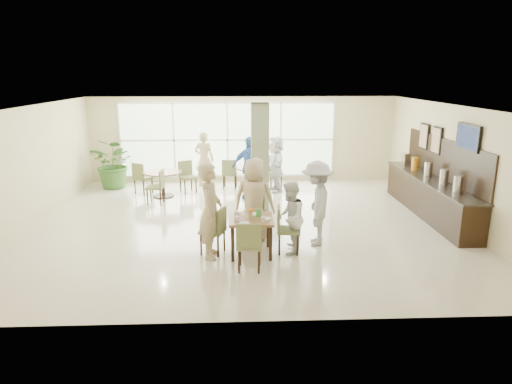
{
  "coord_description": "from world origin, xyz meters",
  "views": [
    {
      "loc": [
        -0.19,
        -10.48,
        3.52
      ],
      "look_at": [
        0.2,
        -1.2,
        1.1
      ],
      "focal_mm": 32.0,
      "sensor_mm": 36.0,
      "label": 1
    }
  ],
  "objects_px": {
    "teen_standing": "(317,203)",
    "adult_b": "(276,164)",
    "round_table_left": "(163,177)",
    "buffet_counter": "(430,194)",
    "teen_left": "(211,211)",
    "adult_standing": "(204,159)",
    "round_table_right": "(251,173)",
    "teen_far": "(254,199)",
    "adult_a": "(249,168)",
    "potted_plant": "(115,163)",
    "teen_right": "(290,218)",
    "main_table": "(251,223)"
  },
  "relations": [
    {
      "from": "buffet_counter",
      "to": "adult_standing",
      "type": "height_order",
      "value": "buffet_counter"
    },
    {
      "from": "adult_a",
      "to": "main_table",
      "type": "bearing_deg",
      "value": -69.85
    },
    {
      "from": "main_table",
      "to": "round_table_left",
      "type": "height_order",
      "value": "same"
    },
    {
      "from": "adult_b",
      "to": "potted_plant",
      "type": "bearing_deg",
      "value": -108.33
    },
    {
      "from": "teen_right",
      "to": "adult_standing",
      "type": "xyz_separation_m",
      "value": [
        -2.08,
        5.71,
        0.14
      ]
    },
    {
      "from": "potted_plant",
      "to": "teen_far",
      "type": "distance_m",
      "value": 6.37
    },
    {
      "from": "round_table_right",
      "to": "adult_standing",
      "type": "distance_m",
      "value": 1.66
    },
    {
      "from": "main_table",
      "to": "adult_standing",
      "type": "height_order",
      "value": "adult_standing"
    },
    {
      "from": "teen_left",
      "to": "teen_far",
      "type": "distance_m",
      "value": 1.28
    },
    {
      "from": "adult_standing",
      "to": "main_table",
      "type": "bearing_deg",
      "value": 117.74
    },
    {
      "from": "round_table_left",
      "to": "round_table_right",
      "type": "distance_m",
      "value": 2.67
    },
    {
      "from": "potted_plant",
      "to": "adult_a",
      "type": "relative_size",
      "value": 0.88
    },
    {
      "from": "buffet_counter",
      "to": "teen_left",
      "type": "bearing_deg",
      "value": -155.13
    },
    {
      "from": "main_table",
      "to": "adult_standing",
      "type": "xyz_separation_m",
      "value": [
        -1.31,
        5.75,
        0.23
      ]
    },
    {
      "from": "teen_standing",
      "to": "adult_standing",
      "type": "bearing_deg",
      "value": -145.6
    },
    {
      "from": "teen_left",
      "to": "teen_right",
      "type": "xyz_separation_m",
      "value": [
        1.56,
        0.15,
        -0.2
      ]
    },
    {
      "from": "round_table_right",
      "to": "teen_far",
      "type": "height_order",
      "value": "teen_far"
    },
    {
      "from": "potted_plant",
      "to": "round_table_left",
      "type": "bearing_deg",
      "value": -33.48
    },
    {
      "from": "teen_left",
      "to": "teen_standing",
      "type": "distance_m",
      "value": 2.26
    },
    {
      "from": "teen_left",
      "to": "buffet_counter",
      "type": "bearing_deg",
      "value": -59.99
    },
    {
      "from": "adult_b",
      "to": "adult_standing",
      "type": "bearing_deg",
      "value": -119.55
    },
    {
      "from": "buffet_counter",
      "to": "teen_right",
      "type": "distance_m",
      "value": 4.52
    },
    {
      "from": "round_table_right",
      "to": "potted_plant",
      "type": "bearing_deg",
      "value": 172.59
    },
    {
      "from": "buffet_counter",
      "to": "adult_standing",
      "type": "bearing_deg",
      "value": 150.64
    },
    {
      "from": "buffet_counter",
      "to": "teen_standing",
      "type": "relative_size",
      "value": 2.62
    },
    {
      "from": "main_table",
      "to": "teen_far",
      "type": "relative_size",
      "value": 0.48
    },
    {
      "from": "teen_left",
      "to": "potted_plant",
      "type": "bearing_deg",
      "value": 35.19
    },
    {
      "from": "potted_plant",
      "to": "adult_b",
      "type": "bearing_deg",
      "value": -6.7
    },
    {
      "from": "teen_left",
      "to": "adult_b",
      "type": "relative_size",
      "value": 1.11
    },
    {
      "from": "round_table_left",
      "to": "main_table",
      "type": "bearing_deg",
      "value": -61.67
    },
    {
      "from": "main_table",
      "to": "teen_left",
      "type": "distance_m",
      "value": 0.85
    },
    {
      "from": "round_table_left",
      "to": "buffet_counter",
      "type": "xyz_separation_m",
      "value": [
        7.07,
        -2.12,
        -0.03
      ]
    },
    {
      "from": "round_table_left",
      "to": "teen_far",
      "type": "relative_size",
      "value": 0.63
    },
    {
      "from": "potted_plant",
      "to": "teen_standing",
      "type": "xyz_separation_m",
      "value": [
        5.48,
        -5.12,
        0.11
      ]
    },
    {
      "from": "teen_standing",
      "to": "adult_b",
      "type": "height_order",
      "value": "teen_standing"
    },
    {
      "from": "potted_plant",
      "to": "teen_standing",
      "type": "relative_size",
      "value": 0.88
    },
    {
      "from": "teen_left",
      "to": "adult_standing",
      "type": "height_order",
      "value": "teen_left"
    },
    {
      "from": "buffet_counter",
      "to": "teen_left",
      "type": "relative_size",
      "value": 2.5
    },
    {
      "from": "potted_plant",
      "to": "teen_left",
      "type": "xyz_separation_m",
      "value": [
        3.31,
        -5.72,
        0.15
      ]
    },
    {
      "from": "teen_left",
      "to": "adult_standing",
      "type": "xyz_separation_m",
      "value": [
        -0.52,
        5.85,
        -0.06
      ]
    },
    {
      "from": "round_table_left",
      "to": "adult_a",
      "type": "relative_size",
      "value": 0.63
    },
    {
      "from": "potted_plant",
      "to": "buffet_counter",
      "type": "bearing_deg",
      "value": -20.21
    },
    {
      "from": "main_table",
      "to": "adult_standing",
      "type": "relative_size",
      "value": 0.49
    },
    {
      "from": "adult_a",
      "to": "teen_standing",
      "type": "bearing_deg",
      "value": -49.5
    },
    {
      "from": "round_table_left",
      "to": "adult_b",
      "type": "bearing_deg",
      "value": 8.58
    },
    {
      "from": "main_table",
      "to": "potted_plant",
      "type": "bearing_deg",
      "value": 126.07
    },
    {
      "from": "round_table_left",
      "to": "adult_standing",
      "type": "height_order",
      "value": "adult_standing"
    },
    {
      "from": "round_table_left",
      "to": "buffet_counter",
      "type": "relative_size",
      "value": 0.24
    },
    {
      "from": "main_table",
      "to": "round_table_left",
      "type": "relative_size",
      "value": 0.77
    },
    {
      "from": "round_table_left",
      "to": "adult_b",
      "type": "height_order",
      "value": "adult_b"
    }
  ]
}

